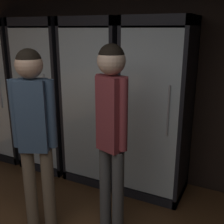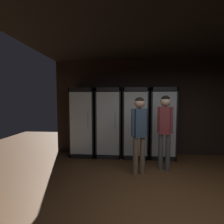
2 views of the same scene
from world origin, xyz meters
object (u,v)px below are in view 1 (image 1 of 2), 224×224
Objects in this scene: cooler_far_left at (9,92)px; cooler_center at (99,103)px; shopper_far at (34,125)px; cooler_right at (158,111)px; shopper_near at (111,122)px; cooler_left at (50,97)px.

cooler_center is at bearing -0.04° from cooler_far_left.
shopper_far is (1.52, -1.16, 0.09)m from cooler_far_left.
cooler_far_left is 1.91m from shopper_far.
cooler_center is 1.00× the size of cooler_right.
cooler_right is 1.37m from shopper_far.
cooler_right is 1.14× the size of shopper_near.
cooler_far_left is 0.75m from cooler_left.
cooler_center is 1.10m from shopper_near.
cooler_left is 1.14× the size of shopper_near.
cooler_far_left is 1.00× the size of cooler_left.
cooler_center and cooler_right have the same top height.
cooler_right reaches higher than shopper_near.
cooler_far_left reaches higher than shopper_near.
cooler_far_left is 1.00× the size of cooler_right.
shopper_near is (0.63, -0.90, 0.13)m from cooler_center.
cooler_far_left is at bearing 179.90° from cooler_left.
cooler_right is 1.16× the size of shopper_far.
cooler_far_left and cooler_right have the same top height.
cooler_left is at bearing -179.98° from cooler_center.
cooler_left is 1.00× the size of cooler_center.
cooler_left is at bearing 146.81° from shopper_near.
cooler_far_left is at bearing 157.01° from shopper_near.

